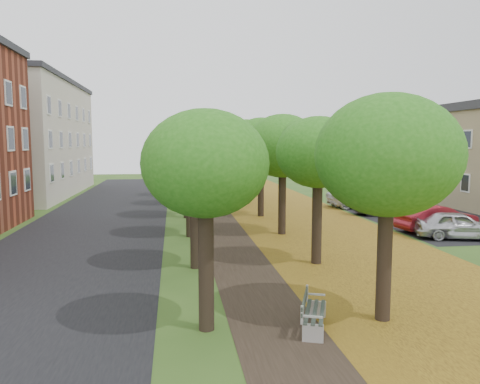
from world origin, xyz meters
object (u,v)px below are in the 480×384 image
object	(u,v)px
car_silver	(458,225)
car_grey	(388,205)
car_white	(364,197)
car_red	(436,218)
bench	(312,312)

from	to	relation	value
car_silver	car_grey	distance (m)	7.64
car_white	car_silver	bearing A→B (deg)	178.86
car_silver	car_white	xyz separation A→B (m)	(0.00, 11.57, 0.06)
car_silver	car_white	world-z (taller)	car_white
car_red	car_grey	size ratio (longest dim) A/B	0.98
car_white	car_red	bearing A→B (deg)	178.86
car_grey	car_silver	bearing A→B (deg)	-167.18
bench	car_grey	distance (m)	20.44
car_grey	car_red	bearing A→B (deg)	-167.18
bench	car_red	bearing A→B (deg)	-21.25
bench	car_silver	xyz separation A→B (m)	(10.48, 9.90, 0.24)
bench	car_white	bearing A→B (deg)	-5.73
car_white	bench	bearing A→B (deg)	152.85
car_red	bench	bearing A→B (deg)	129.93
bench	car_silver	world-z (taller)	car_silver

